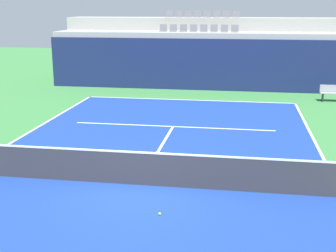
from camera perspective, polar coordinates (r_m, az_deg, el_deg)
ground_plane at (r=12.79m, az=-3.74°, el=-7.38°), size 80.00×80.00×0.00m
court_surface at (r=12.78m, az=-3.74°, el=-7.36°), size 11.00×24.00×0.01m
baseline_far at (r=24.12m, az=2.62°, el=3.27°), size 11.00×0.10×0.00m
service_line_far at (r=18.76m, az=0.63°, el=-0.06°), size 8.26×0.10×0.00m
centre_service_line at (r=15.73m, az=-1.13°, el=-3.01°), size 0.10×6.40×0.00m
back_wall at (r=27.00m, az=3.46°, el=7.68°), size 17.60×0.30×2.98m
stands_tier_lower at (r=28.32m, az=3.75°, el=8.32°), size 17.60×2.40×3.30m
stands_tier_upper at (r=30.66m, az=4.21°, el=9.55°), size 17.60×2.40×4.09m
seating_row_lower at (r=28.27m, az=3.83°, el=11.91°), size 4.80×0.44×0.44m
seating_row_upper at (r=30.63m, az=4.31°, el=13.61°), size 4.80×0.44×0.44m
tennis_net at (r=12.60m, az=-3.78°, el=-5.24°), size 11.08×0.08×1.07m
player_bench at (r=25.21m, az=20.14°, el=4.03°), size 1.50×0.40×0.85m
tennis_ball_0 at (r=11.01m, az=-1.06°, el=-10.91°), size 0.07×0.07×0.07m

